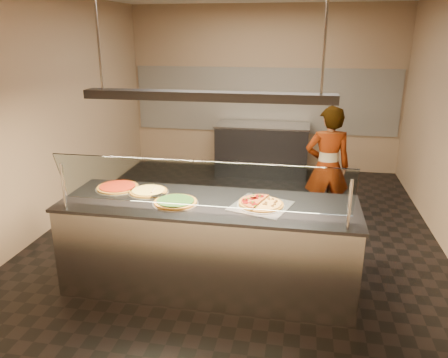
% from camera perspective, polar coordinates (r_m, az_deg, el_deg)
% --- Properties ---
extents(ground, '(5.00, 6.00, 0.02)m').
position_cam_1_polar(ground, '(5.84, 2.01, -6.84)').
color(ground, black).
rests_on(ground, ground).
extents(wall_back, '(5.00, 0.02, 3.00)m').
position_cam_1_polar(wall_back, '(8.33, 5.28, 11.59)').
color(wall_back, '#977E62').
rests_on(wall_back, ground).
extents(wall_front, '(5.00, 0.02, 3.00)m').
position_cam_1_polar(wall_front, '(2.54, -7.80, -4.47)').
color(wall_front, '#977E62').
rests_on(wall_front, ground).
extents(wall_left, '(0.02, 6.00, 3.00)m').
position_cam_1_polar(wall_left, '(6.24, -21.50, 8.12)').
color(wall_left, '#977E62').
rests_on(wall_left, ground).
extents(tile_band, '(4.90, 0.02, 1.20)m').
position_cam_1_polar(tile_band, '(8.32, 5.22, 10.20)').
color(tile_band, silver).
rests_on(tile_band, wall_back).
extents(serving_counter, '(2.89, 0.94, 0.93)m').
position_cam_1_polar(serving_counter, '(4.43, -1.99, -8.60)').
color(serving_counter, '#B7B7BC').
rests_on(serving_counter, ground).
extents(sneeze_guard, '(2.65, 0.18, 0.54)m').
position_cam_1_polar(sneeze_guard, '(3.83, -3.21, -0.73)').
color(sneeze_guard, '#B7B7BC').
rests_on(sneeze_guard, serving_counter).
extents(perforated_tray, '(0.64, 0.64, 0.01)m').
position_cam_1_polar(perforated_tray, '(4.16, 4.84, -3.44)').
color(perforated_tray, silver).
rests_on(perforated_tray, serving_counter).
extents(half_pizza_pepperoni, '(0.33, 0.46, 0.05)m').
position_cam_1_polar(half_pizza_pepperoni, '(4.16, 3.45, -2.99)').
color(half_pizza_pepperoni, brown).
rests_on(half_pizza_pepperoni, perforated_tray).
extents(half_pizza_sausage, '(0.33, 0.46, 0.04)m').
position_cam_1_polar(half_pizza_sausage, '(4.15, 6.28, -3.25)').
color(half_pizza_sausage, brown).
rests_on(half_pizza_sausage, perforated_tray).
extents(pizza_spinach, '(0.44, 0.44, 0.03)m').
position_cam_1_polar(pizza_spinach, '(4.23, -6.36, -2.98)').
color(pizza_spinach, silver).
rests_on(pizza_spinach, serving_counter).
extents(pizza_cheese, '(0.41, 0.41, 0.03)m').
position_cam_1_polar(pizza_cheese, '(4.56, -9.81, -1.56)').
color(pizza_cheese, silver).
rests_on(pizza_cheese, serving_counter).
extents(pizza_tomato, '(0.46, 0.46, 0.03)m').
position_cam_1_polar(pizza_tomato, '(4.74, -13.71, -1.01)').
color(pizza_tomato, silver).
rests_on(pizza_tomato, serving_counter).
extents(pizza_spatula, '(0.18, 0.23, 0.02)m').
position_cam_1_polar(pizza_spatula, '(4.47, -8.92, -1.72)').
color(pizza_spatula, '#B7B7BC').
rests_on(pizza_spatula, pizza_spinach).
extents(prep_table, '(1.68, 0.74, 0.93)m').
position_cam_1_polar(prep_table, '(8.06, 4.99, 3.89)').
color(prep_table, '#323236').
rests_on(prep_table, ground).
extents(worker, '(0.65, 0.48, 1.63)m').
position_cam_1_polar(worker, '(5.90, 13.34, 1.50)').
color(worker, '#2B2930').
rests_on(worker, ground).
extents(heat_lamp_housing, '(2.30, 0.18, 0.08)m').
position_cam_1_polar(heat_lamp_housing, '(3.99, -2.23, 10.77)').
color(heat_lamp_housing, '#323236').
rests_on(heat_lamp_housing, ceiling).
extents(lamp_rod_left, '(0.02, 0.02, 1.01)m').
position_cam_1_polar(lamp_rod_left, '(4.28, -16.18, 17.94)').
color(lamp_rod_left, '#B7B7BC').
rests_on(lamp_rod_left, ceiling).
extents(lamp_rod_right, '(0.02, 0.02, 1.01)m').
position_cam_1_polar(lamp_rod_right, '(3.86, 13.11, 18.20)').
color(lamp_rod_right, '#B7B7BC').
rests_on(lamp_rod_right, ceiling).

